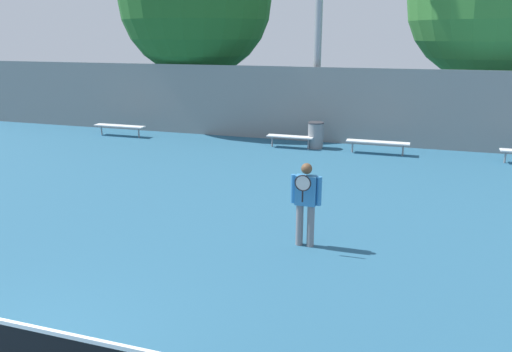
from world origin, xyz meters
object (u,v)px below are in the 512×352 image
(bench_courtside_near, at_px, (378,143))
(bench_courtside_far, at_px, (290,137))
(bench_adjacent_court, at_px, (120,126))
(trash_bin, at_px, (316,135))
(tree_green_tall, at_px, (196,0))
(tennis_player, at_px, (306,200))

(bench_courtside_near, xyz_separation_m, bench_courtside_far, (-3.10, 0.00, -0.00))
(bench_adjacent_court, xyz_separation_m, trash_bin, (7.97, 0.28, 0.07))
(trash_bin, xyz_separation_m, tree_green_tall, (-6.07, 3.28, 4.93))
(tennis_player, relative_size, bench_courtside_far, 0.98)
(bench_adjacent_court, xyz_separation_m, tree_green_tall, (1.90, 3.56, 5.01))
(tennis_player, height_order, bench_courtside_far, tennis_player)
(bench_courtside_near, distance_m, trash_bin, 2.24)
(bench_courtside_far, bearing_deg, trash_bin, 17.76)
(bench_courtside_far, bearing_deg, bench_courtside_near, 0.00)
(tennis_player, height_order, bench_courtside_near, tennis_player)
(tennis_player, relative_size, tree_green_tall, 0.19)
(tennis_player, distance_m, bench_courtside_near, 8.41)
(trash_bin, relative_size, tree_green_tall, 0.11)
(bench_courtside_near, relative_size, bench_courtside_far, 1.26)
(tennis_player, bearing_deg, tree_green_tall, 123.47)
(tree_green_tall, bearing_deg, trash_bin, -28.37)
(bench_adjacent_court, bearing_deg, trash_bin, 2.01)
(bench_courtside_near, relative_size, bench_adjacent_court, 0.98)
(tennis_player, height_order, trash_bin, tennis_player)
(trash_bin, bearing_deg, bench_courtside_near, -7.17)
(bench_courtside_near, relative_size, trash_bin, 2.25)
(tennis_player, distance_m, bench_adjacent_court, 12.69)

